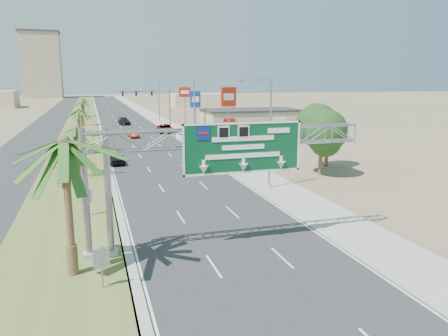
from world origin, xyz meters
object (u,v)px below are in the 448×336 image
object	(u,v)px
palm_near	(64,142)
car_right_lane	(166,129)
car_mid_lane	(133,134)
sign_gantry	(215,147)
car_far	(124,121)
pole_sign_red_near	(228,101)
pole_sign_blue	(195,101)
car_left_lane	(115,158)
pole_sign_red_far	(185,96)
store_building	(251,121)
signal_mast	(160,106)

from	to	relation	value
palm_near	car_right_lane	size ratio (longest dim) A/B	1.45
car_mid_lane	sign_gantry	bearing A→B (deg)	-95.84
palm_near	car_far	distance (m)	78.17
pole_sign_red_near	pole_sign_blue	size ratio (longest dim) A/B	1.15
sign_gantry	car_left_lane	xyz separation A→B (m)	(-4.31, 28.60, -5.29)
car_left_lane	pole_sign_red_far	world-z (taller)	pole_sign_red_far
palm_near	store_building	bearing A→B (deg)	61.72
car_left_lane	palm_near	bearing A→B (deg)	-102.70
car_left_lane	pole_sign_red_far	distance (m)	31.68
sign_gantry	car_far	distance (m)	75.74
car_far	pole_sign_red_near	distance (m)	47.69
car_left_lane	signal_mast	bearing A→B (deg)	66.95
store_building	pole_sign_red_near	distance (m)	30.19
car_left_lane	car_far	bearing A→B (deg)	78.92
sign_gantry	store_building	distance (m)	60.77
car_right_lane	pole_sign_red_far	xyz separation A→B (m)	(3.50, -1.53, 6.11)
sign_gantry	car_mid_lane	size ratio (longest dim) A/B	4.19
pole_sign_blue	car_far	bearing A→B (deg)	120.80
car_mid_lane	car_far	xyz separation A→B (m)	(0.25, 23.12, 0.10)
store_building	car_right_lane	xyz separation A→B (m)	(-16.50, 1.61, -1.20)
palm_near	car_far	bearing A→B (deg)	83.83
sign_gantry	pole_sign_red_far	distance (m)	57.06
store_building	pole_sign_red_far	bearing A→B (deg)	179.64
palm_near	pole_sign_blue	world-z (taller)	palm_near
store_building	car_left_lane	distance (m)	38.80
car_mid_lane	car_far	bearing A→B (deg)	83.52
sign_gantry	car_far	size ratio (longest dim) A/B	3.20
palm_near	car_left_lane	size ratio (longest dim) A/B	1.84
signal_mast	pole_sign_red_near	size ratio (longest dim) A/B	1.12
car_mid_lane	palm_near	bearing A→B (deg)	-104.36
palm_near	car_far	size ratio (longest dim) A/B	1.59
car_left_lane	car_mid_lane	world-z (taller)	car_left_lane
palm_near	car_far	xyz separation A→B (m)	(8.37, 77.48, -6.17)
car_left_lane	car_far	xyz separation A→B (m)	(4.54, 46.95, -0.01)
store_building	palm_near	bearing A→B (deg)	-118.28
car_left_lane	car_mid_lane	xyz separation A→B (m)	(4.29, 23.84, -0.11)
sign_gantry	car_right_lane	size ratio (longest dim) A/B	2.91
car_left_lane	car_right_lane	size ratio (longest dim) A/B	0.79
pole_sign_red_near	car_far	bearing A→B (deg)	102.00
palm_near	pole_sign_red_near	size ratio (longest dim) A/B	0.91
signal_mast	store_building	world-z (taller)	signal_mast
store_building	car_right_lane	bearing A→B (deg)	174.42
signal_mast	pole_sign_red_far	world-z (taller)	pole_sign_red_far
car_right_lane	car_left_lane	bearing A→B (deg)	-110.23
palm_near	signal_mast	world-z (taller)	palm_near
palm_near	pole_sign_blue	bearing A→B (deg)	70.81
palm_near	car_right_lane	world-z (taller)	palm_near
car_right_lane	pole_sign_blue	xyz separation A→B (m)	(5.41, -1.83, 5.15)
pole_sign_red_near	pole_sign_blue	xyz separation A→B (m)	(1.91, 26.53, -1.26)
car_mid_lane	car_right_lane	bearing A→B (deg)	32.72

